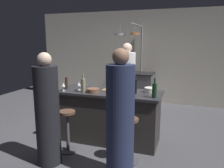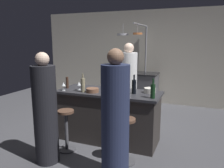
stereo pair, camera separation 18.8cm
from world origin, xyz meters
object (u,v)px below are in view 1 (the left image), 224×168
bar_stool_right (129,138)px  cutting_board (112,90)px  guest_left (47,114)px  wine_bottle_green (128,86)px  stove_range (139,88)px  bar_stool_left (68,129)px  chef (127,86)px  mixing_bowl_ceramic (150,90)px  wine_bottle_amber (123,88)px  pepper_mill (67,83)px  wine_bottle_red (154,90)px  guest_right (120,121)px  wine_bottle_white (83,85)px  wine_glass_near_left_guest (79,84)px  wine_bottle_dark (135,86)px  potted_plant (63,101)px  wine_glass_by_chef (63,85)px  mixing_bowl_wooden (93,90)px

bar_stool_right → cutting_board: bearing=126.1°
guest_left → wine_bottle_green: bearing=46.9°
stove_range → bar_stool_left: 3.11m
chef → mixing_bowl_ceramic: bearing=-52.3°
wine_bottle_amber → mixing_bowl_ceramic: bearing=40.2°
pepper_mill → wine_bottle_red: 1.62m
stove_range → guest_right: bearing=-81.6°
stove_range → chef: bearing=-88.2°
wine_bottle_green → wine_bottle_white: 0.75m
guest_left → wine_glass_near_left_guest: bearing=88.1°
chef → wine_bottle_dark: (0.41, -0.98, 0.23)m
chef → pepper_mill: bearing=-129.7°
potted_plant → mixing_bowl_ceramic: bearing=-22.5°
guest_left → wine_glass_near_left_guest: size_ratio=11.04×
guest_left → wine_glass_near_left_guest: guest_left is taller
chef → stove_range: bearing=91.8°
chef → mixing_bowl_ceramic: size_ratio=8.87×
guest_left → wine_bottle_green: (0.91, 0.97, 0.27)m
chef → wine_glass_by_chef: (-0.81, -1.21, 0.21)m
wine_glass_near_left_guest → guest_left: bearing=-91.9°
wine_bottle_white → wine_glass_near_left_guest: 0.19m
potted_plant → wine_glass_near_left_guest: wine_glass_near_left_guest is taller
wine_bottle_dark → mixing_bowl_wooden: 0.71m
pepper_mill → wine_glass_by_chef: pepper_mill is taller
guest_right → wine_bottle_dark: size_ratio=5.29×
chef → wine_glass_by_chef: size_ratio=11.76×
bar_stool_left → wine_glass_by_chef: (-0.28, 0.38, 0.63)m
potted_plant → wine_bottle_dark: wine_bottle_dark is taller
cutting_board → mixing_bowl_ceramic: size_ratio=1.65×
cutting_board → mixing_bowl_ceramic: 0.66m
guest_left → wine_glass_near_left_guest: 0.95m
wine_glass_near_left_guest → mixing_bowl_wooden: 0.32m
bar_stool_right → wine_glass_near_left_guest: 1.34m
stove_range → mixing_bowl_ceramic: 2.46m
bar_stool_left → wine_bottle_dark: (0.94, 0.61, 0.65)m
guest_right → wine_bottle_amber: size_ratio=5.50×
bar_stool_right → wine_glass_near_left_guest: size_ratio=4.66×
wine_bottle_red → wine_bottle_dark: bearing=152.8°
chef → guest_left: 2.07m
guest_right → wine_bottle_green: bearing=99.6°
wine_bottle_green → wine_bottle_red: wine_bottle_red is taller
pepper_mill → mixing_bowl_ceramic: 1.51m
chef → cutting_board: (-0.02, -0.90, 0.11)m
bar_stool_right → potted_plant: bearing=141.3°
potted_plant → cutting_board: cutting_board is taller
wine_bottle_dark → wine_glass_near_left_guest: bearing=-174.9°
potted_plant → wine_bottle_red: 2.84m
wine_glass_near_left_guest → mixing_bowl_wooden: bearing=-13.8°
mixing_bowl_ceramic → pepper_mill: bearing=-172.3°
mixing_bowl_wooden → potted_plant: bearing=137.5°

